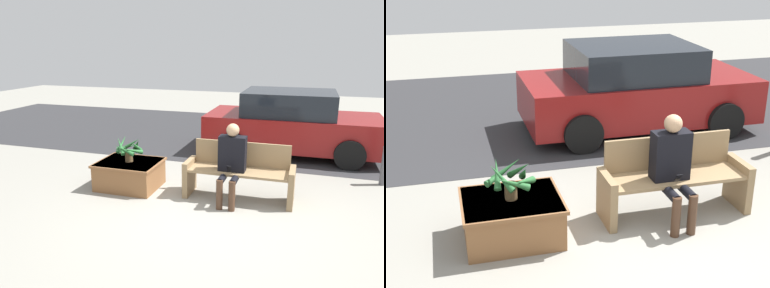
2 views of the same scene
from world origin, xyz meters
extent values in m
plane|color=gray|center=(0.00, 0.00, 0.00)|extent=(30.00, 30.00, 0.00)
cube|color=#2D2D30|center=(0.00, 5.43, 0.00)|extent=(20.00, 6.00, 0.01)
cube|color=#8C704C|center=(-0.60, 0.81, 0.30)|extent=(0.09, 0.55, 0.60)
cube|color=#8C704C|center=(1.10, 0.81, 0.30)|extent=(0.09, 0.55, 0.60)
cube|color=#8C704C|center=(0.25, 0.81, 0.48)|extent=(1.61, 0.50, 0.04)
cube|color=#8C704C|center=(0.25, 1.06, 0.71)|extent=(1.61, 0.04, 0.41)
cube|color=black|center=(0.15, 0.77, 0.79)|extent=(0.43, 0.22, 0.57)
sphere|color=tan|center=(0.15, 0.75, 1.18)|extent=(0.21, 0.21, 0.21)
cylinder|color=black|center=(0.05, 0.54, 0.44)|extent=(0.11, 0.45, 0.11)
cylinder|color=black|center=(0.24, 0.54, 0.44)|extent=(0.11, 0.45, 0.11)
cylinder|color=#472D1E|center=(0.05, 0.31, 0.24)|extent=(0.10, 0.10, 0.48)
cylinder|color=#472D1E|center=(0.24, 0.31, 0.24)|extent=(0.10, 0.10, 0.48)
cube|color=black|center=(0.15, 0.54, 0.60)|extent=(0.07, 0.09, 0.12)
cube|color=brown|center=(-1.70, 0.75, 0.24)|extent=(1.04, 0.85, 0.48)
cube|color=brown|center=(-1.70, 0.75, 0.46)|extent=(1.09, 0.90, 0.04)
cylinder|color=brown|center=(-1.70, 0.75, 0.57)|extent=(0.14, 0.14, 0.19)
cone|color=#26602D|center=(-1.56, 0.75, 0.77)|extent=(0.09, 0.34, 0.28)
cone|color=#26602D|center=(-1.59, 0.84, 0.77)|extent=(0.28, 0.32, 0.28)
cone|color=#26602D|center=(-1.73, 0.90, 0.76)|extent=(0.36, 0.12, 0.26)
cone|color=#26602D|center=(-1.82, 0.89, 0.70)|extent=(0.34, 0.29, 0.14)
cone|color=#26602D|center=(-1.84, 0.76, 0.79)|extent=(0.10, 0.33, 0.30)
cone|color=#26602D|center=(-1.81, 0.65, 0.78)|extent=(0.29, 0.29, 0.29)
cone|color=#26602D|center=(-1.70, 0.58, 0.74)|extent=(0.37, 0.09, 0.21)
cone|color=#26602D|center=(-1.57, 0.64, 0.72)|extent=(0.30, 0.34, 0.18)
cube|color=maroon|center=(0.92, 3.87, 0.56)|extent=(3.89, 1.80, 0.72)
cube|color=black|center=(0.83, 3.87, 1.20)|extent=(2.02, 1.66, 0.54)
cylinder|color=black|center=(2.13, 2.97, 0.31)|extent=(0.62, 0.18, 0.62)
cylinder|color=black|center=(2.13, 4.77, 0.31)|extent=(0.62, 0.18, 0.62)
cylinder|color=black|center=(-0.28, 2.97, 0.31)|extent=(0.62, 0.18, 0.62)
cylinder|color=black|center=(-0.28, 4.77, 0.31)|extent=(0.62, 0.18, 0.62)
cylinder|color=#4C4C51|center=(2.65, 2.23, 0.33)|extent=(0.11, 0.11, 0.67)
camera|label=1|loc=(1.27, -4.95, 2.48)|focal=35.00mm
camera|label=2|loc=(-2.34, -4.44, 3.12)|focal=50.00mm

